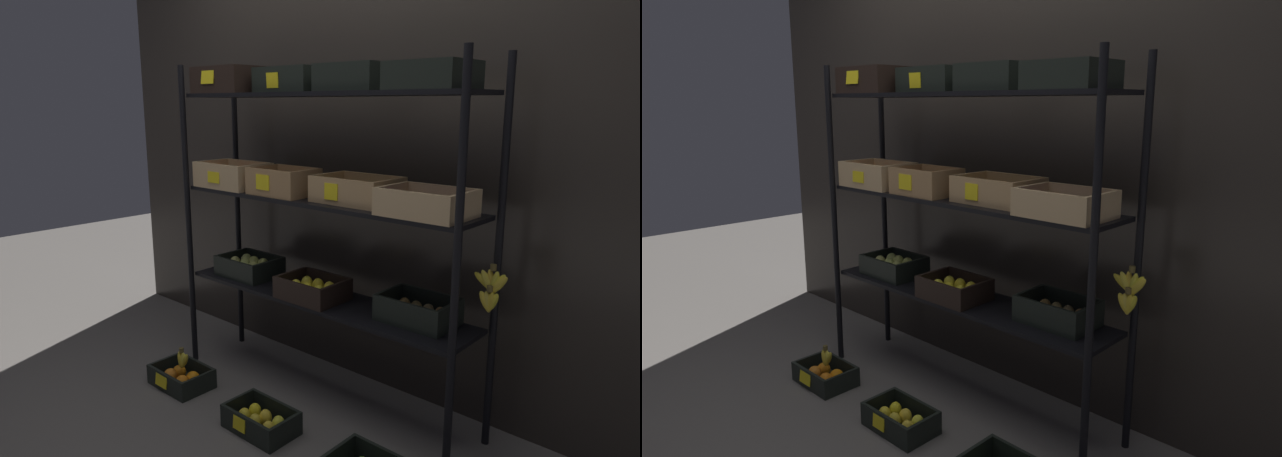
{
  "view_description": "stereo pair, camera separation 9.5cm",
  "coord_description": "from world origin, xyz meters",
  "views": [
    {
      "loc": [
        1.75,
        -1.97,
        1.47
      ],
      "look_at": [
        0.0,
        0.0,
        0.88
      ],
      "focal_mm": 31.49,
      "sensor_mm": 36.0,
      "label": 1
    },
    {
      "loc": [
        1.82,
        -1.9,
        1.47
      ],
      "look_at": [
        0.0,
        0.0,
        0.88
      ],
      "focal_mm": 31.49,
      "sensor_mm": 36.0,
      "label": 2
    }
  ],
  "objects": [
    {
      "name": "storefront_wall",
      "position": [
        0.0,
        0.38,
        1.32
      ],
      "size": [
        4.05,
        0.12,
        2.64
      ],
      "primitive_type": "cube",
      "color": "#2D2823",
      "rests_on": "ground_plane"
    },
    {
      "name": "ground_plane",
      "position": [
        0.0,
        0.0,
        0.0
      ],
      "size": [
        10.0,
        10.0,
        0.0
      ],
      "primitive_type": "plane",
      "color": "#605B56"
    },
    {
      "name": "crate_ground_orange",
      "position": [
        -0.62,
        -0.41,
        0.04
      ],
      "size": [
        0.32,
        0.23,
        0.11
      ],
      "color": "black",
      "rests_on": "ground_plane"
    },
    {
      "name": "banana_bunch_loose",
      "position": [
        -0.6,
        -0.41,
        0.16
      ],
      "size": [
        0.1,
        0.04,
        0.12
      ],
      "color": "brown",
      "rests_on": "crate_ground_orange"
    },
    {
      "name": "display_rack",
      "position": [
        -0.01,
        -0.01,
        1.07
      ],
      "size": [
        1.78,
        0.39,
        1.67
      ],
      "color": "black",
      "rests_on": "ground_plane"
    },
    {
      "name": "crate_ground_lemon",
      "position": [
        0.01,
        -0.42,
        0.05
      ],
      "size": [
        0.33,
        0.21,
        0.11
      ],
      "color": "black",
      "rests_on": "ground_plane"
    }
  ]
}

